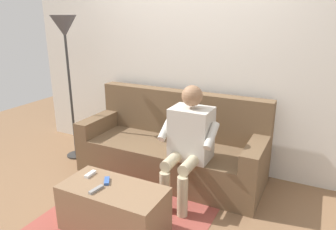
{
  "coord_description": "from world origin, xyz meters",
  "views": [
    {
      "loc": [
        -1.45,
        2.86,
        1.79
      ],
      "look_at": [
        0.0,
        -0.03,
        0.75
      ],
      "focal_mm": 33.83,
      "sensor_mm": 36.0,
      "label": 1
    }
  ],
  "objects": [
    {
      "name": "remote_gray",
      "position": [
        0.09,
        1.1,
        0.43
      ],
      "size": [
        0.05,
        0.14,
        0.02
      ],
      "primitive_type": "cube",
      "rotation": [
        0.0,
        0.0,
        4.58
      ],
      "color": "gray",
      "rests_on": "coffee_table"
    },
    {
      "name": "floor_lamp",
      "position": [
        1.34,
        -0.01,
        1.53
      ],
      "size": [
        0.3,
        0.3,
        1.77
      ],
      "color": "#2D2D2D",
      "rests_on": "ground"
    },
    {
      "name": "back_wall",
      "position": [
        0.0,
        -0.59,
        1.3
      ],
      "size": [
        4.49,
        0.06,
        2.6
      ],
      "primitive_type": "cube",
      "color": "silver",
      "rests_on": "ground"
    },
    {
      "name": "remote_white",
      "position": [
        0.3,
        0.92,
        0.43
      ],
      "size": [
        0.04,
        0.12,
        0.02
      ],
      "primitive_type": "cube",
      "rotation": [
        0.0,
        0.0,
        1.6
      ],
      "color": "white",
      "rests_on": "coffee_table"
    },
    {
      "name": "coffee_table",
      "position": [
        0.0,
        1.0,
        0.21
      ],
      "size": [
        0.89,
        0.44,
        0.41
      ],
      "color": "#8C6B4C",
      "rests_on": "ground"
    },
    {
      "name": "person_solo_seated",
      "position": [
        -0.35,
        0.22,
        0.64
      ],
      "size": [
        0.55,
        0.6,
        1.15
      ],
      "color": "beige",
      "rests_on": "ground"
    },
    {
      "name": "couch",
      "position": [
        0.0,
        -0.14,
        0.31
      ],
      "size": [
        2.09,
        0.78,
        0.94
      ],
      "color": "brown",
      "rests_on": "ground"
    },
    {
      "name": "ground_plane",
      "position": [
        0.0,
        0.6,
        0.0
      ],
      "size": [
        8.0,
        8.0,
        0.0
      ],
      "primitive_type": "plane",
      "color": "#846042"
    },
    {
      "name": "floor_rug",
      "position": [
        0.0,
        0.86,
        0.0
      ],
      "size": [
        1.45,
        1.5,
        0.01
      ],
      "primitive_type": "cube",
      "color": "#9E473D",
      "rests_on": "ground"
    },
    {
      "name": "remote_blue",
      "position": [
        0.09,
        0.95,
        0.43
      ],
      "size": [
        0.1,
        0.12,
        0.02
      ],
      "primitive_type": "cube",
      "rotation": [
        0.0,
        0.0,
        2.16
      ],
      "color": "#3860B7",
      "rests_on": "coffee_table"
    }
  ]
}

